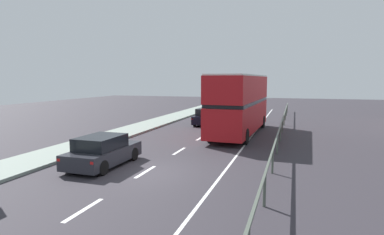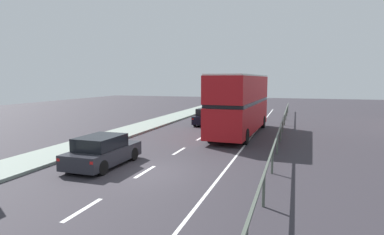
# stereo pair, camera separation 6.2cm
# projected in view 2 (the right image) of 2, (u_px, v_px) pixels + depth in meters

# --- Properties ---
(ground_plane) EXTENTS (75.03, 120.00, 0.10)m
(ground_plane) POSITION_uv_depth(u_px,v_px,m) (146.00, 172.00, 14.12)
(ground_plane) COLOR #2F2B32
(near_sidewalk_kerb) EXTENTS (2.71, 80.00, 0.14)m
(near_sidewalk_kerb) POSITION_uv_depth(u_px,v_px,m) (36.00, 160.00, 15.92)
(near_sidewalk_kerb) COLOR gray
(near_sidewalk_kerb) RESTS_ON ground
(lane_paint_markings) EXTENTS (3.40, 46.00, 0.01)m
(lane_paint_markings) POSITION_uv_depth(u_px,v_px,m) (231.00, 139.00, 21.85)
(lane_paint_markings) COLOR silver
(lane_paint_markings) RESTS_ON ground
(bridge_side_railing) EXTENTS (0.10, 42.00, 1.07)m
(bridge_side_railing) POSITION_uv_depth(u_px,v_px,m) (281.00, 128.00, 20.92)
(bridge_side_railing) COLOR #4C564B
(bridge_side_railing) RESTS_ON ground
(double_decker_bus_red) EXTENTS (2.94, 10.60, 4.32)m
(double_decker_bus_red) POSITION_uv_depth(u_px,v_px,m) (240.00, 103.00, 23.50)
(double_decker_bus_red) COLOR #AC1419
(double_decker_bus_red) RESTS_ON ground
(hatchback_car_near) EXTENTS (1.92, 4.09, 1.43)m
(hatchback_car_near) POSITION_uv_depth(u_px,v_px,m) (103.00, 151.00, 14.95)
(hatchback_car_near) COLOR #25262D
(hatchback_car_near) RESTS_ON ground
(sedan_car_ahead) EXTENTS (1.89, 4.32, 1.47)m
(sedan_car_ahead) POSITION_uv_depth(u_px,v_px,m) (208.00, 117.00, 28.86)
(sedan_car_ahead) COLOR black
(sedan_car_ahead) RESTS_ON ground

